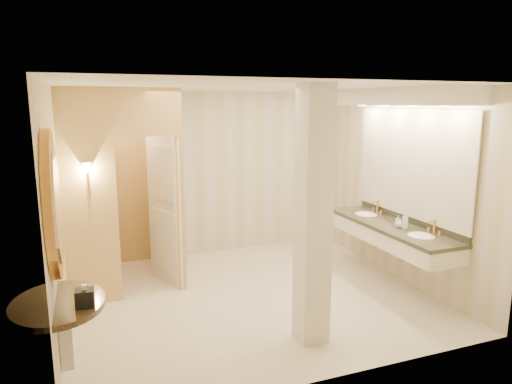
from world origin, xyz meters
The scene contains 16 objects.
floor centered at (0.00, 0.00, 0.00)m, with size 4.50×4.50×0.00m, color beige.
ceiling centered at (0.00, 0.00, 2.70)m, with size 4.50×4.50×0.00m, color white.
wall_back centered at (0.00, 2.00, 1.35)m, with size 4.50×0.02×2.70m, color beige.
wall_front centered at (0.00, -2.00, 1.35)m, with size 4.50×0.02×2.70m, color beige.
wall_left centered at (-2.25, 0.00, 1.35)m, with size 0.02×4.00×2.70m, color beige.
wall_right centered at (2.25, 0.00, 1.35)m, with size 0.02×4.00×2.70m, color beige.
toilet_closet centered at (-1.12, 0.97, 1.39)m, with size 1.50×1.55×2.70m.
wall_sconce centered at (-1.93, 0.43, 1.73)m, with size 0.14×0.14×0.42m.
vanity centered at (1.98, -0.29, 1.63)m, with size 0.75×2.43×2.09m.
console_shelf centered at (-2.21, -1.40, 1.34)m, with size 0.95×0.95×1.93m.
pillar centered at (0.22, -1.28, 1.35)m, with size 0.30×0.30×2.70m, color silver.
tissue_box centered at (-2.01, -1.58, 0.95)m, with size 0.14×0.14×0.14m, color black.
toilet centered at (-1.81, 1.35, 0.35)m, with size 0.40×0.69×0.71m, color white.
soap_bottle_a centered at (1.98, -0.40, 0.94)m, with size 0.06×0.06×0.14m, color beige.
soap_bottle_b centered at (1.93, -0.50, 0.94)m, with size 0.10×0.10×0.13m, color silver.
soap_bottle_c centered at (1.97, -0.56, 0.99)m, with size 0.09×0.09×0.23m, color #C6B28C.
Camera 1 is at (-1.93, -5.33, 2.50)m, focal length 32.00 mm.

